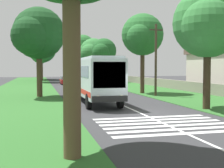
% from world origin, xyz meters
% --- Properties ---
extents(ground, '(160.00, 160.00, 0.00)m').
position_xyz_m(ground, '(0.00, 0.00, 0.00)').
color(ground, '#333335').
extents(grass_verge_left, '(120.00, 8.00, 0.04)m').
position_xyz_m(grass_verge_left, '(15.00, 8.20, 0.02)').
color(grass_verge_left, '#2D6628').
rests_on(grass_verge_left, ground).
extents(grass_verge_right, '(120.00, 8.00, 0.04)m').
position_xyz_m(grass_verge_right, '(15.00, -8.20, 0.02)').
color(grass_verge_right, '#2D6628').
rests_on(grass_verge_right, ground).
extents(centre_line, '(110.00, 0.16, 0.01)m').
position_xyz_m(centre_line, '(15.00, 0.00, 0.00)').
color(centre_line, silver).
rests_on(centre_line, ground).
extents(coach_bus, '(11.16, 2.62, 3.73)m').
position_xyz_m(coach_bus, '(6.38, 1.80, 2.15)').
color(coach_bus, silver).
rests_on(coach_bus, ground).
extents(zebra_crossing, '(4.95, 6.80, 0.01)m').
position_xyz_m(zebra_crossing, '(-4.08, 0.00, 0.00)').
color(zebra_crossing, silver).
rests_on(zebra_crossing, ground).
extents(trailing_car_0, '(4.30, 1.78, 1.43)m').
position_xyz_m(trailing_car_0, '(27.07, -2.04, 0.67)').
color(trailing_car_0, '#B21E1E').
rests_on(trailing_car_0, ground).
extents(trailing_car_1, '(4.30, 1.78, 1.43)m').
position_xyz_m(trailing_car_1, '(34.91, 1.72, 0.67)').
color(trailing_car_1, '#B21E1E').
rests_on(trailing_car_1, ground).
extents(trailing_car_2, '(4.30, 1.78, 1.43)m').
position_xyz_m(trailing_car_2, '(40.06, -2.06, 0.67)').
color(trailing_car_2, '#B21E1E').
rests_on(trailing_car_2, ground).
extents(trailing_minibus_0, '(6.00, 2.14, 2.53)m').
position_xyz_m(trailing_minibus_0, '(51.91, -1.72, 1.55)').
color(trailing_minibus_0, teal).
rests_on(trailing_minibus_0, ground).
extents(roadside_tree_left_0, '(6.17, 5.18, 8.87)m').
position_xyz_m(roadside_tree_left_0, '(12.36, 6.43, 6.17)').
color(roadside_tree_left_0, '#4C3826').
rests_on(roadside_tree_left_0, grass_verge_left).
extents(roadside_tree_left_2, '(8.43, 6.73, 10.75)m').
position_xyz_m(roadside_tree_left_2, '(54.11, 5.66, 7.21)').
color(roadside_tree_left_2, brown).
rests_on(roadside_tree_left_2, grass_verge_left).
extents(roadside_tree_left_3, '(7.65, 6.32, 11.04)m').
position_xyz_m(roadside_tree_left_3, '(43.95, 6.37, 7.72)').
color(roadside_tree_left_3, brown).
rests_on(roadside_tree_left_3, grass_verge_left).
extents(roadside_tree_left_4, '(6.11, 5.01, 8.96)m').
position_xyz_m(roadside_tree_left_4, '(61.00, 5.87, 6.33)').
color(roadside_tree_left_4, '#4C3826').
rests_on(roadside_tree_left_4, grass_verge_left).
extents(roadside_tree_right_0, '(7.82, 6.91, 11.85)m').
position_xyz_m(roadside_tree_right_0, '(63.33, -5.29, 8.28)').
color(roadside_tree_right_0, '#4C3826').
rests_on(roadside_tree_right_0, grass_verge_right).
extents(roadside_tree_right_1, '(6.33, 4.99, 8.70)m').
position_xyz_m(roadside_tree_right_1, '(40.26, -6.17, 6.09)').
color(roadside_tree_right_1, brown).
rests_on(roadside_tree_right_1, grass_verge_right).
extents(roadside_tree_right_2, '(5.84, 4.87, 8.43)m').
position_xyz_m(roadside_tree_right_2, '(0.36, -4.93, 5.89)').
color(roadside_tree_right_2, '#3D2D1E').
rests_on(roadside_tree_right_2, grass_verge_right).
extents(roadside_tree_right_3, '(8.01, 6.56, 9.76)m').
position_xyz_m(roadside_tree_right_3, '(51.21, -5.99, 6.37)').
color(roadside_tree_right_3, '#4C3826').
rests_on(roadside_tree_right_3, grass_verge_right).
extents(roadside_tree_right_4, '(5.53, 4.72, 8.98)m').
position_xyz_m(roadside_tree_right_4, '(14.01, -5.00, 6.51)').
color(roadside_tree_right_4, '#4C3826').
rests_on(roadside_tree_right_4, grass_verge_right).
extents(utility_pole, '(0.24, 1.40, 7.33)m').
position_xyz_m(utility_pole, '(10.48, -5.33, 3.84)').
color(utility_pole, '#473828').
rests_on(utility_pole, grass_verge_right).
extents(roadside_wall, '(70.00, 0.40, 1.22)m').
position_xyz_m(roadside_wall, '(20.00, -11.60, 0.65)').
color(roadside_wall, gray).
rests_on(roadside_wall, grass_verge_right).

